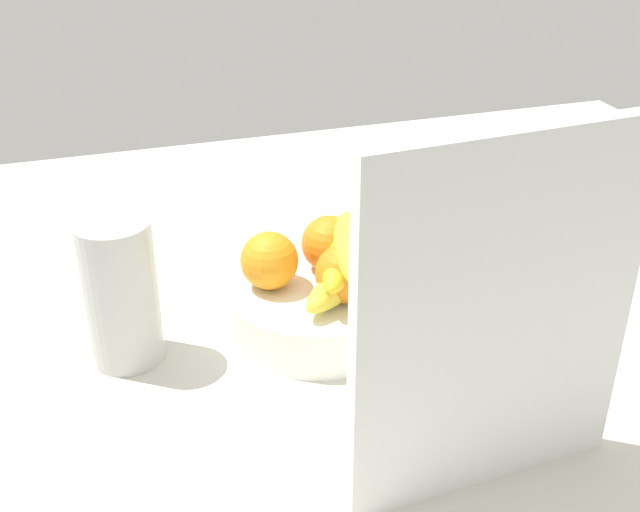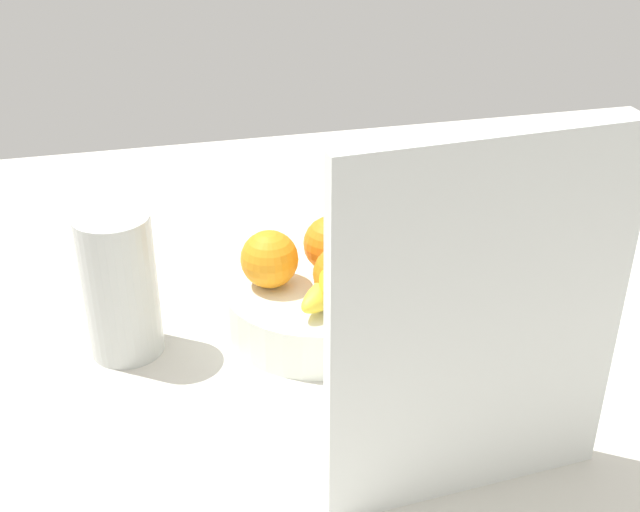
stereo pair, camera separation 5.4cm
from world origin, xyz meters
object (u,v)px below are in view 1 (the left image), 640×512
banana_bunch (347,260)px  cutting_board (498,324)px  orange_front_left (269,261)px  fruit_bowl (320,305)px  thermos_tumbler (120,292)px  orange_center (329,243)px  orange_front_right (345,273)px

banana_bunch → cutting_board: bearing=98.4°
cutting_board → orange_front_left: bearing=-72.2°
fruit_bowl → cutting_board: size_ratio=0.65×
cutting_board → banana_bunch: bearing=-85.6°
orange_front_left → banana_bunch: banana_bunch is taller
fruit_bowl → thermos_tumbler: size_ratio=1.30×
banana_bunch → fruit_bowl: bearing=-42.0°
banana_bunch → thermos_tumbler: 26.79cm
orange_center → thermos_tumbler: size_ratio=0.40×
fruit_bowl → orange_front_right: 8.08cm
cutting_board → thermos_tumbler: 44.60cm
orange_front_left → orange_center: same height
fruit_bowl → orange_front_left: size_ratio=3.26×
orange_center → cutting_board: cutting_board is taller
orange_front_left → thermos_tumbler: bearing=2.6°
orange_front_right → orange_center: bearing=-94.6°
fruit_bowl → orange_front_right: orange_front_right is taller
orange_center → banana_bunch: (-0.27, 5.93, 0.63)cm
orange_front_left → orange_front_right: same height
fruit_bowl → orange_front_right: (-1.74, 4.27, 6.64)cm
orange_front_right → banana_bunch: bearing=-115.2°
orange_front_right → thermos_tumbler: size_ratio=0.40×
orange_front_left → cutting_board: bearing=111.8°
orange_front_right → fruit_bowl: bearing=-67.9°
orange_front_left → cutting_board: 35.34cm
banana_bunch → orange_center: bearing=-87.4°
fruit_bowl → cutting_board: bearing=102.5°
orange_front_left → orange_front_right: bearing=143.3°
banana_bunch → thermos_tumbler: bearing=-6.5°
orange_center → thermos_tumbler: thermos_tumbler is taller
orange_front_right → orange_center: 7.86cm
orange_front_right → orange_center: (-0.63, -7.83, 0.00)cm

